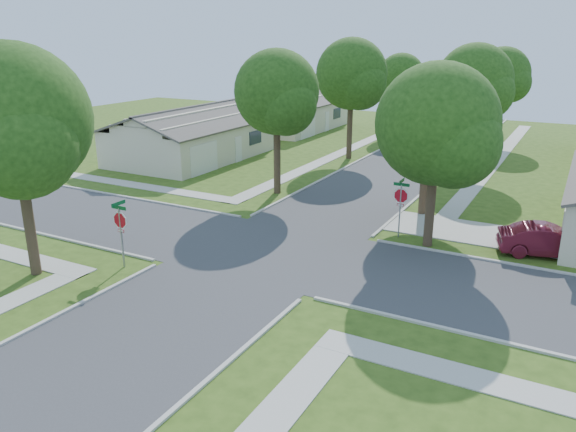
# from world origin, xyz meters

# --- Properties ---
(ground) EXTENTS (100.00, 100.00, 0.00)m
(ground) POSITION_xyz_m (0.00, 0.00, 0.00)
(ground) COLOR #2F4914
(ground) RESTS_ON ground
(road_ns) EXTENTS (7.00, 100.00, 0.02)m
(road_ns) POSITION_xyz_m (0.00, 0.00, 0.00)
(road_ns) COLOR #333335
(road_ns) RESTS_ON ground
(sidewalk_ne) EXTENTS (1.20, 40.00, 0.04)m
(sidewalk_ne) POSITION_xyz_m (6.10, 26.00, 0.02)
(sidewalk_ne) COLOR #9E9B91
(sidewalk_ne) RESTS_ON ground
(sidewalk_nw) EXTENTS (1.20, 40.00, 0.04)m
(sidewalk_nw) POSITION_xyz_m (-6.10, 26.00, 0.02)
(sidewalk_nw) COLOR #9E9B91
(sidewalk_nw) RESTS_ON ground
(driveway) EXTENTS (8.80, 3.60, 0.05)m
(driveway) POSITION_xyz_m (7.90, 7.10, 0.03)
(driveway) COLOR #9E9B91
(driveway) RESTS_ON ground
(stop_sign_sw) EXTENTS (1.05, 0.80, 2.98)m
(stop_sign_sw) POSITION_xyz_m (-4.70, -4.70, 2.03)
(stop_sign_sw) COLOR gray
(stop_sign_sw) RESTS_ON ground
(stop_sign_ne) EXTENTS (1.05, 0.80, 2.98)m
(stop_sign_ne) POSITION_xyz_m (4.70, 4.70, 2.03)
(stop_sign_ne) COLOR gray
(stop_sign_ne) RESTS_ON ground
(tree_e_near) EXTENTS (4.97, 4.80, 8.28)m
(tree_e_near) POSITION_xyz_m (4.75, 9.01, 5.64)
(tree_e_near) COLOR #38281C
(tree_e_near) RESTS_ON ground
(tree_e_mid) EXTENTS (5.59, 5.40, 9.21)m
(tree_e_mid) POSITION_xyz_m (4.76, 21.01, 6.25)
(tree_e_mid) COLOR #38281C
(tree_e_mid) RESTS_ON ground
(tree_e_far) EXTENTS (5.17, 5.00, 8.72)m
(tree_e_far) POSITION_xyz_m (4.75, 34.01, 5.98)
(tree_e_far) COLOR #38281C
(tree_e_far) RESTS_ON ground
(tree_w_near) EXTENTS (5.38, 5.20, 8.97)m
(tree_w_near) POSITION_xyz_m (-4.64, 9.01, 6.12)
(tree_w_near) COLOR #38281C
(tree_w_near) RESTS_ON ground
(tree_w_mid) EXTENTS (5.80, 5.60, 9.56)m
(tree_w_mid) POSITION_xyz_m (-4.64, 21.01, 6.49)
(tree_w_mid) COLOR #38281C
(tree_w_mid) RESTS_ON ground
(tree_w_far) EXTENTS (4.76, 4.60, 8.04)m
(tree_w_far) POSITION_xyz_m (-4.65, 34.01, 5.51)
(tree_w_far) COLOR #38281C
(tree_w_far) RESTS_ON ground
(tree_sw_corner) EXTENTS (6.21, 6.00, 9.55)m
(tree_sw_corner) POSITION_xyz_m (-7.44, -6.99, 6.26)
(tree_sw_corner) COLOR #38281C
(tree_sw_corner) RESTS_ON ground
(tree_ne_corner) EXTENTS (5.80, 5.60, 8.66)m
(tree_ne_corner) POSITION_xyz_m (6.36, 4.21, 5.59)
(tree_ne_corner) COLOR #38281C
(tree_ne_corner) RESTS_ON ground
(house_nw_near) EXTENTS (8.42, 13.60, 4.23)m
(house_nw_near) POSITION_xyz_m (-15.99, 15.00, 1.52)
(house_nw_near) COLOR beige
(house_nw_near) RESTS_ON ground
(house_nw_far) EXTENTS (8.42, 13.60, 4.23)m
(house_nw_far) POSITION_xyz_m (-15.99, 32.00, 1.52)
(house_nw_far) COLOR beige
(house_nw_far) RESTS_ON ground
(car_driveway) EXTENTS (4.64, 2.63, 1.45)m
(car_driveway) POSITION_xyz_m (11.50, 5.50, 0.72)
(car_driveway) COLOR #55111F
(car_driveway) RESTS_ON ground
(car_curb_east) EXTENTS (1.76, 3.87, 1.29)m
(car_curb_east) POSITION_xyz_m (3.20, 23.06, 0.64)
(car_curb_east) COLOR black
(car_curb_east) RESTS_ON ground
(car_curb_west) EXTENTS (1.91, 4.63, 1.34)m
(car_curb_west) POSITION_xyz_m (-3.20, 32.21, 0.67)
(car_curb_west) COLOR black
(car_curb_west) RESTS_ON ground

